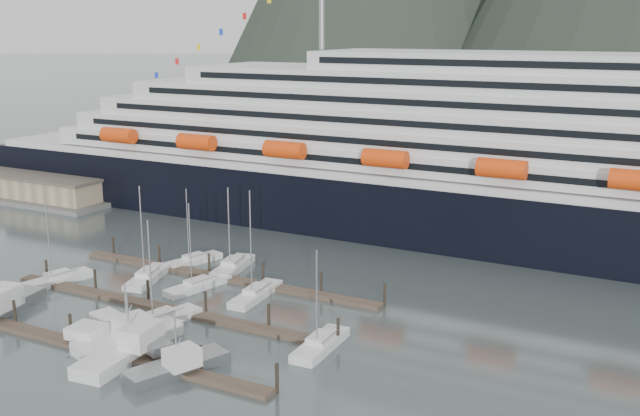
# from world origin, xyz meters

# --- Properties ---
(ground) EXTENTS (1600.00, 1600.00, 0.00)m
(ground) POSITION_xyz_m (0.00, 0.00, 0.00)
(ground) COLOR #4B5758
(ground) RESTS_ON ground
(cruise_ship) EXTENTS (210.00, 30.40, 50.30)m
(cruise_ship) POSITION_xyz_m (30.03, 54.94, 12.04)
(cruise_ship) COLOR black
(cruise_ship) RESTS_ON ground
(warehouse) EXTENTS (46.00, 20.00, 5.80)m
(warehouse) POSITION_xyz_m (-72.00, 42.00, 2.25)
(warehouse) COLOR #595956
(warehouse) RESTS_ON ground
(dock_near) EXTENTS (48.18, 2.28, 3.20)m
(dock_near) POSITION_xyz_m (-4.93, -9.95, 0.31)
(dock_near) COLOR #403229
(dock_near) RESTS_ON ground
(dock_mid) EXTENTS (48.18, 2.28, 3.20)m
(dock_mid) POSITION_xyz_m (-4.93, 3.05, 0.31)
(dock_mid) COLOR #403229
(dock_mid) RESTS_ON ground
(dock_far) EXTENTS (48.18, 2.28, 3.20)m
(dock_far) POSITION_xyz_m (-4.93, 16.05, 0.31)
(dock_far) COLOR #403229
(dock_far) RESTS_ON ground
(sailboat_a) EXTENTS (4.91, 9.83, 14.24)m
(sailboat_a) POSITION_xyz_m (-23.88, 4.14, 0.43)
(sailboat_a) COLOR silver
(sailboat_a) RESTS_ON ground
(sailboat_b) EXTENTS (5.85, 10.89, 14.09)m
(sailboat_b) POSITION_xyz_m (-13.71, 10.57, 0.43)
(sailboat_b) COLOR silver
(sailboat_b) RESTS_ON ground
(sailboat_c) EXTENTS (5.35, 10.68, 13.44)m
(sailboat_c) POSITION_xyz_m (-1.88, -0.92, 0.43)
(sailboat_c) COLOR silver
(sailboat_c) RESTS_ON ground
(sailboat_d) EXTENTS (4.63, 10.41, 12.35)m
(sailboat_d) POSITION_xyz_m (-5.59, 11.23, 0.40)
(sailboat_d) COLOR silver
(sailboat_d) RESTS_ON ground
(sailboat_e) EXTENTS (4.80, 9.29, 11.83)m
(sailboat_e) POSITION_xyz_m (-12.93, 19.99, 0.40)
(sailboat_e) COLOR silver
(sailboat_e) RESTS_ON ground
(sailboat_f) EXTENTS (4.90, 10.51, 12.93)m
(sailboat_f) POSITION_xyz_m (-5.97, 19.99, 0.43)
(sailboat_f) COLOR silver
(sailboat_f) RESTS_ON ground
(sailboat_g) EXTENTS (3.34, 10.57, 14.90)m
(sailboat_g) POSITION_xyz_m (3.10, 12.00, 0.43)
(sailboat_g) COLOR silver
(sailboat_g) RESTS_ON ground
(sailboat_h) EXTENTS (3.11, 9.71, 12.03)m
(sailboat_h) POSITION_xyz_m (18.00, 1.88, 0.42)
(sailboat_h) COLOR silver
(sailboat_h) RESTS_ON ground
(trawler_b) EXTENTS (10.08, 12.40, 7.69)m
(trawler_b) POSITION_xyz_m (-1.49, -6.98, 0.96)
(trawler_b) COLOR silver
(trawler_b) RESTS_ON ground
(trawler_c) EXTENTS (10.79, 15.23, 7.66)m
(trawler_c) POSITION_xyz_m (0.45, -8.90, 0.95)
(trawler_c) COLOR silver
(trawler_c) RESTS_ON ground
(trawler_d) EXTENTS (9.21, 11.27, 6.42)m
(trawler_d) POSITION_xyz_m (7.76, -9.99, 0.84)
(trawler_d) COLOR gray
(trawler_d) RESTS_ON ground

